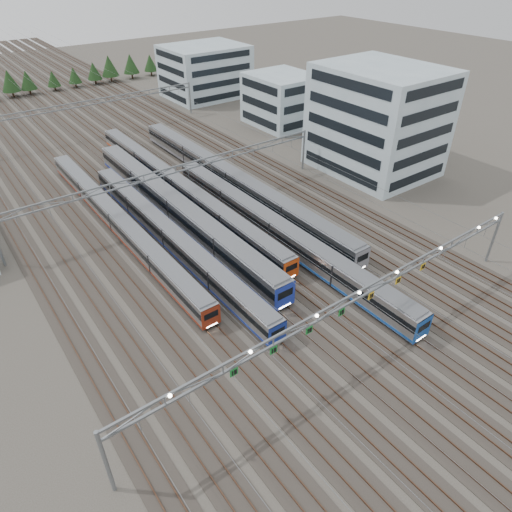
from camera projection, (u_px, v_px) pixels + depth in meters
ground at (349, 345)px, 52.02m from camera, size 400.00×400.00×0.00m
track_bed at (67, 113)px, 117.31m from camera, size 54.00×260.00×5.42m
train_a at (118, 221)px, 71.32m from camera, size 2.58×55.61×3.35m
train_b at (170, 236)px, 67.60m from camera, size 2.56×51.20×3.32m
train_c at (176, 208)px, 73.78m from camera, size 3.16×55.52×4.12m
train_d at (179, 186)px, 81.23m from camera, size 2.66×62.57×3.45m
train_e at (276, 231)px, 68.57m from camera, size 2.83×52.99×3.69m
train_f at (233, 180)px, 82.95m from camera, size 2.93×63.28×3.81m
gantry_near at (357, 298)px, 47.89m from camera, size 56.36×0.61×8.08m
gantry_mid at (176, 175)px, 74.84m from camera, size 56.36×0.36×8.00m
gantry_far at (83, 108)px, 104.60m from camera, size 56.36×0.36×8.00m
depot_bldg_south at (377, 120)px, 86.89m from camera, size 18.00×22.00×19.57m
depot_bldg_mid at (282, 100)px, 111.71m from camera, size 14.00×16.00×11.88m
depot_bldg_north at (205, 71)px, 131.62m from camera, size 22.00×18.00×13.93m
treeline at (19, 81)px, 133.22m from camera, size 87.50×5.60×7.02m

